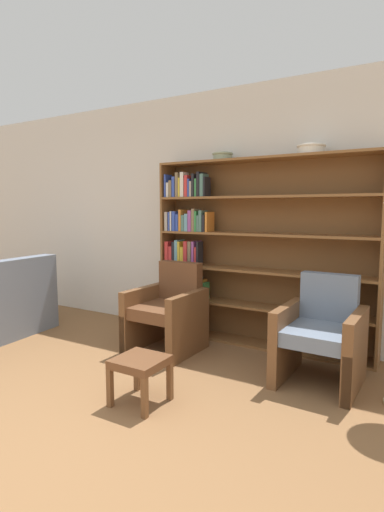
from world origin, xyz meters
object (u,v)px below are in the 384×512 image
bowl_sage (311,149)px  armchair_cushioned (321,335)px  bowl_brass (223,156)px  armchair_leather (168,311)px  bookshelf (238,253)px  footstool (140,366)px

bowl_sage → armchair_cushioned: bearing=-64.4°
bowl_brass → armchair_leather: bowl_brass is taller
bookshelf → armchair_leather: bookshelf is taller
bowl_brass → bowl_sage: (0.93, -0.00, 0.01)m
bookshelf → bowl_brass: size_ratio=10.34×
footstool → bookshelf: bearing=88.7°
armchair_cushioned → bowl_sage: bearing=-62.5°
bowl_brass → footstool: size_ratio=0.64×
bowl_brass → armchair_cushioned: bowl_brass is taller
bowl_sage → armchair_cushioned: (0.28, -0.59, -1.61)m
bowl_sage → armchair_leather: size_ratio=0.31×
bowl_sage → footstool: bearing=-115.1°
bookshelf → armchair_leather: 0.97m
footstool → bowl_sage: bearing=64.9°
armchair_cushioned → bookshelf: bearing=-28.7°
bowl_brass → footstool: 2.39m
armchair_leather → footstool: bearing=115.3°
bookshelf → bowl_brass: bowl_brass is taller
bowl_sage → footstool: bowl_sage is taller
bowl_brass → armchair_leather: (-0.32, -0.59, -1.60)m
footstool → armchair_leather: bearing=113.7°
bowl_sage → armchair_leather: 2.12m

